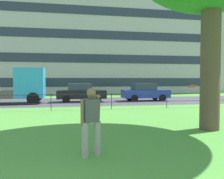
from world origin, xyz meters
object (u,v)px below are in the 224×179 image
car_black_far_right (81,93)px  apartment_building_background (99,41)px  person_thrower (91,120)px  frisbee (192,86)px  flatbed_truck_far_left (10,88)px  car_blue_center (145,92)px

car_black_far_right → apartment_building_background: 18.36m
person_thrower → frisbee: 3.35m
flatbed_truck_far_left → car_black_far_right: flatbed_truck_far_left is taller
flatbed_truck_far_left → car_black_far_right: 5.45m
apartment_building_background → car_blue_center: bearing=-83.3°
person_thrower → car_black_far_right: bearing=88.2°
frisbee → flatbed_truck_far_left: 15.08m
person_thrower → car_blue_center: (5.97, 14.02, -0.11)m
car_black_far_right → car_blue_center: size_ratio=0.99×
person_thrower → frisbee: frisbee is taller
person_thrower → flatbed_truck_far_left: 14.51m
person_thrower → flatbed_truck_far_left: (-4.97, 13.63, 0.33)m
frisbee → flatbed_truck_far_left: flatbed_truck_far_left is taller
apartment_building_background → person_thrower: bearing=-97.5°
car_blue_center → apartment_building_background: (-1.96, 16.62, 7.05)m
frisbee → car_blue_center: bearing=77.8°
flatbed_truck_far_left → car_black_far_right: bearing=4.5°
person_thrower → apartment_building_background: apartment_building_background is taller
flatbed_truck_far_left → apartment_building_background: bearing=62.2°
frisbee → car_black_far_right: (-2.68, 13.14, -0.87)m
flatbed_truck_far_left → car_black_far_right: size_ratio=1.83×
person_thrower → apartment_building_background: (4.01, 30.63, 6.94)m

